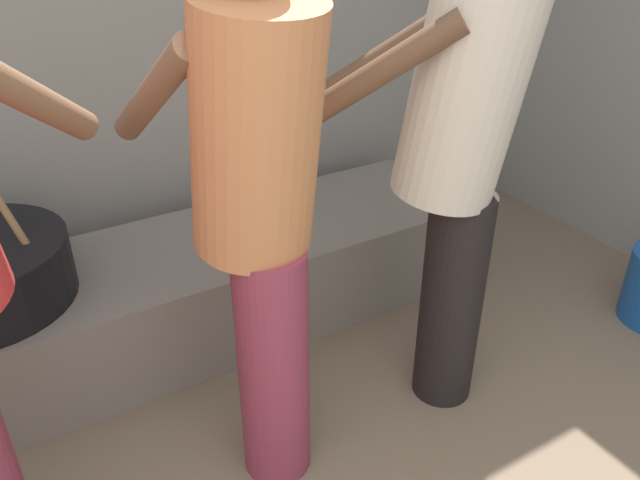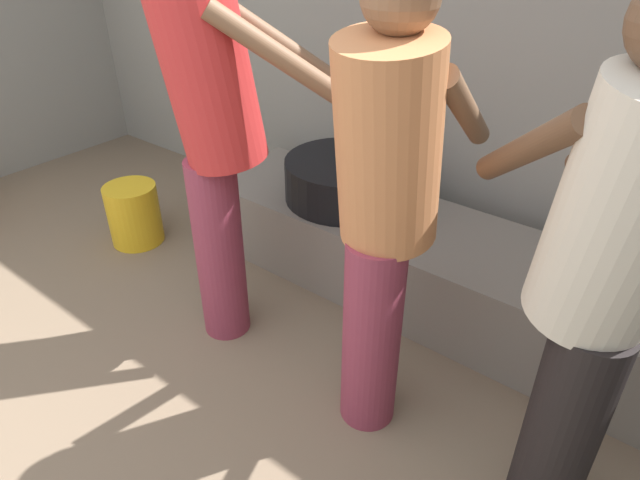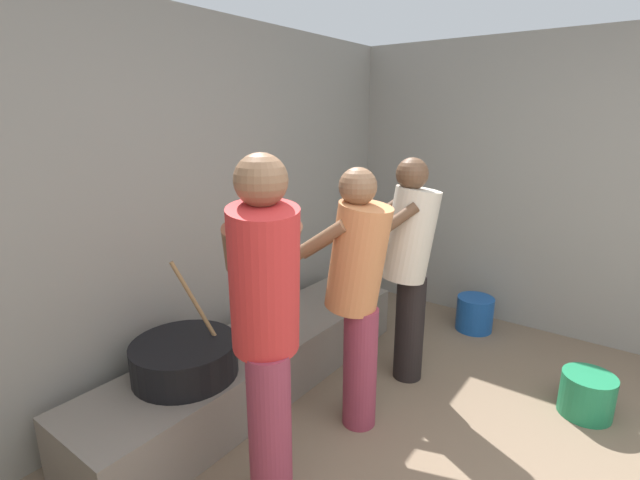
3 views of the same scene
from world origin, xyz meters
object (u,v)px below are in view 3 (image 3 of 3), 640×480
(bucket_green_plastic, at_px, (587,395))
(cook_in_red_shirt, at_px, (266,318))
(cook_in_cream_shirt, at_px, (409,259))
(cook_in_orange_shirt, at_px, (357,286))
(cooking_pot_main, at_px, (185,358))
(bucket_blue_plastic, at_px, (475,314))

(bucket_green_plastic, bearing_deg, cook_in_red_shirt, 145.47)
(cook_in_red_shirt, height_order, cook_in_cream_shirt, cook_in_red_shirt)
(cook_in_orange_shirt, xyz_separation_m, bucket_green_plastic, (0.91, -1.13, -0.75))
(cooking_pot_main, bearing_deg, cook_in_cream_shirt, -30.25)
(cooking_pot_main, height_order, bucket_blue_plastic, cooking_pot_main)
(cooking_pot_main, distance_m, bucket_blue_plastic, 2.51)
(cook_in_orange_shirt, xyz_separation_m, cook_in_red_shirt, (-0.74, 0.01, 0.08))
(cook_in_red_shirt, distance_m, bucket_green_plastic, 2.17)
(cook_in_orange_shirt, distance_m, cook_in_red_shirt, 0.74)
(cooking_pot_main, relative_size, cook_in_cream_shirt, 0.42)
(cooking_pot_main, xyz_separation_m, cook_in_red_shirt, (-0.08, -0.72, 0.48))
(cook_in_red_shirt, bearing_deg, cook_in_orange_shirt, -0.53)
(cook_in_red_shirt, bearing_deg, bucket_green_plastic, -34.53)
(bucket_blue_plastic, relative_size, bucket_green_plastic, 0.99)
(cooking_pot_main, distance_m, cook_in_red_shirt, 0.87)
(cook_in_orange_shirt, height_order, bucket_blue_plastic, cook_in_orange_shirt)
(cook_in_red_shirt, relative_size, bucket_green_plastic, 5.36)
(bucket_green_plastic, bearing_deg, cook_in_cream_shirt, 104.85)
(cook_in_orange_shirt, bearing_deg, bucket_blue_plastic, -6.24)
(cook_in_orange_shirt, distance_m, cook_in_cream_shirt, 0.62)
(cook_in_orange_shirt, xyz_separation_m, bucket_blue_plastic, (1.66, -0.18, -0.73))
(cook_in_cream_shirt, relative_size, bucket_green_plastic, 4.99)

